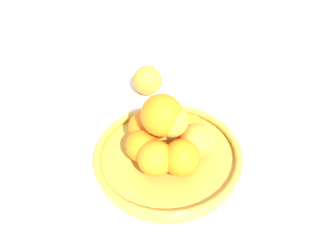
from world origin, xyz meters
The scene contains 4 objects.
ground_plane centered at (0.00, 0.00, 0.00)m, with size 4.00×4.00×0.00m, color silver.
fruit_bowl centered at (0.00, 0.00, 0.02)m, with size 0.32×0.32×0.03m.
orange_pile centered at (0.00, 0.00, 0.08)m, with size 0.19×0.18×0.14m.
stray_orange centered at (-0.20, 0.15, 0.04)m, with size 0.08×0.08×0.08m, color orange.
Camera 1 is at (0.31, -0.35, 0.55)m, focal length 35.00 mm.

